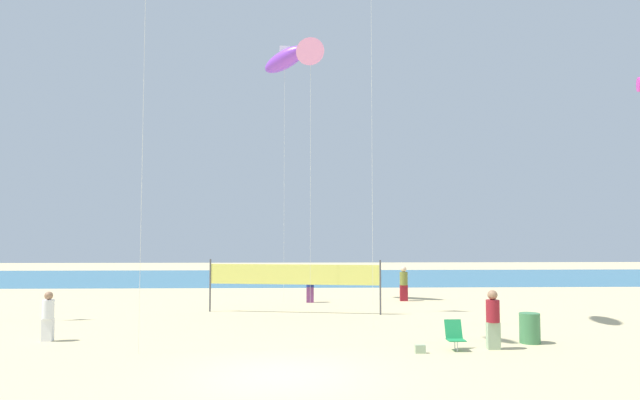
{
  "coord_description": "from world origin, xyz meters",
  "views": [
    {
      "loc": [
        0.47,
        -14.39,
        3.45
      ],
      "look_at": [
        1.34,
        11.02,
        5.07
      ],
      "focal_mm": 31.9,
      "sensor_mm": 36.0,
      "label": 1
    }
  ],
  "objects": [
    {
      "name": "ground_plane",
      "position": [
        0.0,
        0.0,
        0.0
      ],
      "size": [
        120.0,
        120.0,
        0.0
      ],
      "primitive_type": "plane",
      "color": "#D1BC89"
    },
    {
      "name": "ocean_band",
      "position": [
        0.0,
        33.8,
        0.0
      ],
      "size": [
        120.0,
        20.0,
        0.01
      ],
      "primitive_type": "cube",
      "color": "teal",
      "rests_on": "ground"
    },
    {
      "name": "beachgoer_white_shirt",
      "position": [
        -7.85,
        4.82,
        0.87
      ],
      "size": [
        0.37,
        0.37,
        1.63
      ],
      "rotation": [
        0.0,
        0.0,
        0.21
      ],
      "color": "white",
      "rests_on": "ground"
    },
    {
      "name": "beachgoer_maroon_shirt",
      "position": [
        6.37,
        3.02,
        0.96
      ],
      "size": [
        0.41,
        0.41,
        1.8
      ],
      "rotation": [
        0.0,
        0.0,
        3.16
      ],
      "color": "#99B28C",
      "rests_on": "ground"
    },
    {
      "name": "beachgoer_navy_shirt",
      "position": [
        0.97,
        15.45,
        0.94
      ],
      "size": [
        0.4,
        0.4,
        1.75
      ],
      "rotation": [
        0.0,
        0.0,
        5.13
      ],
      "color": "#7A3872",
      "rests_on": "ground"
    },
    {
      "name": "beachgoer_olive_shirt",
      "position": [
        5.99,
        15.99,
        0.99
      ],
      "size": [
        0.42,
        0.42,
        1.85
      ],
      "rotation": [
        0.0,
        0.0,
        4.17
      ],
      "color": "maroon",
      "rests_on": "ground"
    },
    {
      "name": "folding_beach_chair",
      "position": [
        5.17,
        2.99,
        0.47
      ],
      "size": [
        0.52,
        0.65,
        0.89
      ],
      "rotation": [
        0.0,
        0.0,
        -0.45
      ],
      "color": "#1E8C4C",
      "rests_on": "ground"
    },
    {
      "name": "trash_barrel",
      "position": [
        7.89,
        3.95,
        0.48
      ],
      "size": [
        0.65,
        0.65,
        0.97
      ],
      "primitive_type": "cylinder",
      "color": "#3F7F4C",
      "rests_on": "ground"
    },
    {
      "name": "volleyball_net",
      "position": [
        0.15,
        11.41,
        1.63
      ],
      "size": [
        7.76,
        1.42,
        2.4
      ],
      "color": "#4C4C51",
      "rests_on": "ground"
    },
    {
      "name": "beach_handbag",
      "position": [
        4.01,
        2.51,
        0.12
      ],
      "size": [
        0.31,
        0.15,
        0.25
      ],
      "primitive_type": "cube",
      "color": "#99B28C",
      "rests_on": "ground"
    },
    {
      "name": "kite_violet_inflatable",
      "position": [
        -0.42,
        15.98,
        13.04
      ],
      "size": [
        2.92,
        2.59,
        13.87
      ],
      "color": "silver",
      "rests_on": "ground"
    },
    {
      "name": "kite_pink_delta",
      "position": [
        0.9,
        10.85,
        11.75
      ],
      "size": [
        1.33,
        0.52,
        12.42
      ],
      "color": "silver",
      "rests_on": "ground"
    }
  ]
}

